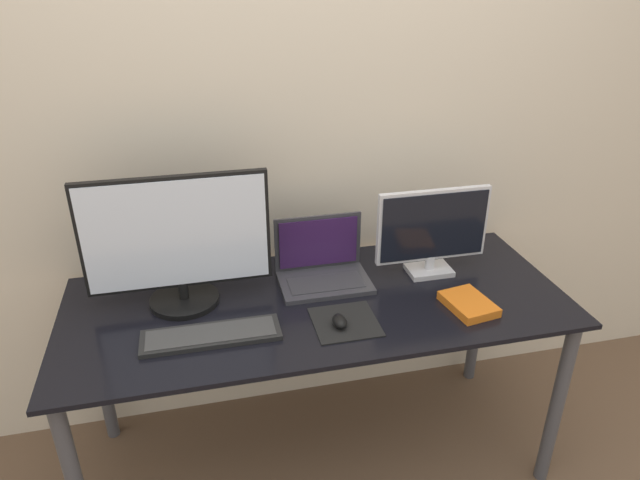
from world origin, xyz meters
TOP-DOWN VIEW (x-y plane):
  - wall_back at (0.00, 0.80)m, footprint 7.00×0.05m
  - desk at (0.00, 0.37)m, footprint 1.79×0.74m
  - monitor_left at (-0.47, 0.47)m, footprint 0.63×0.24m
  - monitor_right at (0.47, 0.47)m, footprint 0.44×0.12m
  - laptop at (0.05, 0.51)m, footprint 0.34×0.23m
  - keyboard at (-0.39, 0.23)m, footprint 0.45×0.14m
  - mousepad at (0.06, 0.21)m, footprint 0.22×0.22m
  - mouse at (0.03, 0.19)m, footprint 0.05×0.08m
  - book at (0.50, 0.20)m, footprint 0.17×0.21m

SIDE VIEW (x-z plane):
  - desk at x=0.00m, z-range 0.28..1.03m
  - mousepad at x=0.06m, z-range 0.76..0.76m
  - keyboard at x=-0.39m, z-range 0.76..0.78m
  - book at x=0.50m, z-range 0.76..0.79m
  - mouse at x=0.03m, z-range 0.76..0.80m
  - laptop at x=0.05m, z-range 0.70..0.93m
  - monitor_right at x=0.47m, z-range 0.77..1.11m
  - monitor_left at x=-0.47m, z-range 0.76..1.23m
  - wall_back at x=0.00m, z-range 0.00..2.50m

